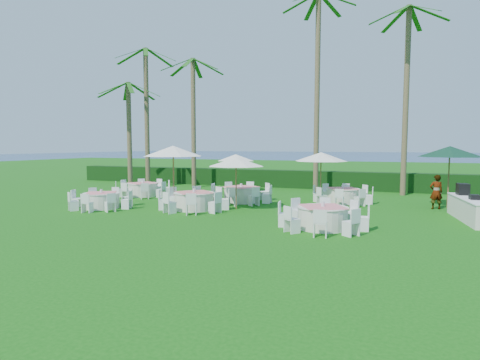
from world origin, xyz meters
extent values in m
plane|color=#10560E|center=(0.00, 0.00, 0.00)|extent=(120.00, 120.00, 0.00)
cube|color=black|center=(0.00, 12.00, 0.60)|extent=(34.00, 1.00, 1.20)
plane|color=#07264D|center=(0.00, 102.00, 0.00)|extent=(260.00, 260.00, 0.00)
cylinder|color=silver|center=(-5.55, -0.19, 0.35)|extent=(1.60, 1.60, 0.70)
cylinder|color=silver|center=(-5.55, -0.19, 0.71)|extent=(1.67, 1.67, 0.03)
cube|color=#EE7C80|center=(-5.55, -0.19, 0.73)|extent=(1.80, 1.80, 0.01)
cylinder|color=silver|center=(-5.55, -0.19, 0.82)|extent=(0.11, 0.11, 0.15)
cube|color=white|center=(-4.32, 0.07, 0.42)|extent=(0.46, 0.46, 0.84)
cube|color=white|center=(-4.87, 0.86, 0.42)|extent=(0.54, 0.54, 0.84)
cube|color=white|center=(-5.81, 1.03, 0.42)|extent=(0.46, 0.46, 0.84)
cube|color=white|center=(-6.60, 0.49, 0.42)|extent=(0.54, 0.54, 0.84)
cube|color=white|center=(-6.78, -0.45, 0.42)|extent=(0.46, 0.46, 0.84)
cube|color=white|center=(-6.23, -1.24, 0.42)|extent=(0.54, 0.54, 0.84)
cube|color=white|center=(-5.29, -1.42, 0.42)|extent=(0.46, 0.46, 0.84)
cube|color=white|center=(-4.50, -0.88, 0.42)|extent=(0.54, 0.54, 0.84)
cylinder|color=silver|center=(-1.29, 1.01, 0.39)|extent=(1.78, 1.78, 0.77)
cylinder|color=silver|center=(-1.29, 1.01, 0.78)|extent=(1.85, 1.85, 0.03)
cube|color=#EE7C80|center=(-1.29, 1.01, 0.81)|extent=(2.03, 2.03, 0.01)
cylinder|color=silver|center=(-1.29, 1.01, 0.89)|extent=(0.12, 0.12, 0.16)
cube|color=white|center=(-0.01, 1.56, 0.46)|extent=(0.57, 0.57, 0.93)
cube|color=white|center=(-0.78, 2.30, 0.46)|extent=(0.56, 0.56, 0.93)
cube|color=white|center=(-1.84, 2.29, 0.46)|extent=(0.57, 0.57, 0.93)
cube|color=white|center=(-2.58, 1.53, 0.46)|extent=(0.56, 0.56, 0.93)
cube|color=white|center=(-2.57, 0.46, 0.46)|extent=(0.57, 0.57, 0.93)
cube|color=white|center=(-1.81, -0.28, 0.46)|extent=(0.56, 0.56, 0.93)
cube|color=white|center=(-0.74, -0.27, 0.46)|extent=(0.57, 0.57, 0.93)
cube|color=white|center=(0.00, 0.50, 0.46)|extent=(0.56, 0.56, 0.93)
cylinder|color=silver|center=(4.93, -1.07, 0.38)|extent=(1.74, 1.74, 0.75)
cylinder|color=silver|center=(4.93, -1.07, 0.76)|extent=(1.81, 1.81, 0.03)
cube|color=#EE7C80|center=(4.93, -1.07, 0.79)|extent=(1.91, 1.91, 0.01)
cylinder|color=silver|center=(4.93, -1.07, 0.87)|extent=(0.12, 0.12, 0.16)
cube|color=white|center=(6.28, -0.92, 0.45)|extent=(0.47, 0.47, 0.91)
cube|color=white|center=(5.78, -0.01, 0.45)|extent=(0.59, 0.59, 0.91)
cube|color=white|center=(4.78, 0.28, 0.45)|extent=(0.47, 0.47, 0.91)
cube|color=white|center=(3.87, -0.22, 0.45)|extent=(0.59, 0.59, 0.91)
cube|color=white|center=(3.58, -1.22, 0.45)|extent=(0.47, 0.47, 0.91)
cube|color=white|center=(4.08, -2.13, 0.45)|extent=(0.59, 0.59, 0.91)
cube|color=white|center=(5.08, -2.42, 0.45)|extent=(0.47, 0.47, 0.91)
cube|color=white|center=(5.99, -1.91, 0.45)|extent=(0.59, 0.59, 0.91)
cylinder|color=silver|center=(-6.37, 4.31, 0.37)|extent=(1.69, 1.69, 0.73)
cylinder|color=silver|center=(-6.37, 4.31, 0.74)|extent=(1.76, 1.76, 0.03)
cube|color=#EE7C80|center=(-6.37, 4.31, 0.77)|extent=(1.86, 1.86, 0.01)
cylinder|color=silver|center=(-6.37, 4.31, 0.85)|extent=(0.12, 0.12, 0.16)
cube|color=white|center=(-5.34, 5.13, 0.44)|extent=(0.58, 0.58, 0.88)
cube|color=white|center=(-6.22, 5.62, 0.44)|extent=(0.45, 0.45, 0.88)
cube|color=white|center=(-7.19, 5.34, 0.44)|extent=(0.58, 0.58, 0.88)
cube|color=white|center=(-7.68, 4.46, 0.44)|extent=(0.45, 0.45, 0.88)
cube|color=white|center=(-7.40, 3.48, 0.44)|extent=(0.58, 0.58, 0.88)
cube|color=white|center=(-6.52, 2.99, 0.44)|extent=(0.45, 0.45, 0.88)
cube|color=white|center=(-5.55, 3.27, 0.44)|extent=(0.58, 0.58, 0.88)
cube|color=white|center=(-5.06, 4.16, 0.44)|extent=(0.45, 0.45, 0.88)
cylinder|color=silver|center=(-0.15, 4.05, 0.38)|extent=(1.77, 1.77, 0.77)
cylinder|color=silver|center=(-0.15, 4.05, 0.78)|extent=(1.85, 1.85, 0.03)
cube|color=#EE7C80|center=(-0.15, 4.05, 0.80)|extent=(1.83, 1.83, 0.01)
cylinder|color=silver|center=(-0.15, 4.05, 0.89)|extent=(0.12, 0.12, 0.16)
cube|color=white|center=(0.79, 5.07, 0.46)|extent=(0.61, 0.61, 0.92)
cube|color=white|center=(-0.21, 5.44, 0.46)|extent=(0.45, 0.45, 0.92)
cube|color=white|center=(-1.17, 4.99, 0.46)|extent=(0.61, 0.61, 0.92)
cube|color=white|center=(-1.53, 4.00, 0.46)|extent=(0.45, 0.45, 0.92)
cube|color=white|center=(-1.09, 3.03, 0.46)|extent=(0.61, 0.61, 0.92)
cube|color=white|center=(-0.09, 2.67, 0.46)|extent=(0.45, 0.45, 0.92)
cube|color=white|center=(0.87, 3.12, 0.46)|extent=(0.61, 0.61, 0.92)
cube|color=white|center=(1.23, 4.11, 0.46)|extent=(0.45, 0.45, 0.92)
cylinder|color=silver|center=(4.80, 5.70, 0.36)|extent=(1.64, 1.64, 0.71)
cylinder|color=silver|center=(4.80, 5.70, 0.72)|extent=(1.71, 1.71, 0.03)
cube|color=#EE7C80|center=(4.80, 5.70, 0.75)|extent=(1.74, 1.74, 0.01)
cylinder|color=silver|center=(4.80, 5.70, 0.83)|extent=(0.11, 0.11, 0.15)
cube|color=white|center=(6.09, 5.71, 0.43)|extent=(0.40, 0.40, 0.86)
cube|color=white|center=(5.70, 6.62, 0.43)|extent=(0.57, 0.57, 0.86)
cube|color=white|center=(4.79, 6.99, 0.43)|extent=(0.40, 0.40, 0.86)
cube|color=white|center=(3.89, 6.60, 0.43)|extent=(0.57, 0.57, 0.86)
cube|color=white|center=(3.52, 5.69, 0.43)|extent=(0.40, 0.40, 0.86)
cube|color=white|center=(3.90, 4.79, 0.43)|extent=(0.57, 0.57, 0.86)
cube|color=white|center=(4.81, 4.42, 0.43)|extent=(0.40, 0.40, 0.86)
cube|color=white|center=(5.72, 4.80, 0.43)|extent=(0.57, 0.57, 0.86)
cylinder|color=brown|center=(-2.75, 1.66, 1.41)|extent=(0.07, 0.07, 2.81)
cone|color=white|center=(-2.75, 1.66, 2.67)|extent=(2.87, 2.87, 0.51)
sphere|color=brown|center=(-2.75, 1.66, 2.85)|extent=(0.11, 0.11, 0.11)
cylinder|color=brown|center=(0.45, 1.87, 1.15)|extent=(0.06, 0.06, 2.31)
cone|color=white|center=(0.45, 1.87, 2.19)|extent=(2.64, 2.64, 0.42)
sphere|color=brown|center=(0.45, 1.87, 2.33)|extent=(0.09, 0.09, 0.09)
cylinder|color=brown|center=(-2.04, 8.03, 1.15)|extent=(0.06, 0.06, 2.29)
cone|color=white|center=(-2.04, 8.03, 2.18)|extent=(2.38, 2.38, 0.41)
sphere|color=brown|center=(-2.04, 8.03, 2.32)|extent=(0.09, 0.09, 0.09)
cylinder|color=brown|center=(3.78, 5.02, 1.25)|extent=(0.06, 0.06, 2.50)
cone|color=white|center=(3.78, 5.02, 2.37)|extent=(2.63, 2.63, 0.45)
sphere|color=brown|center=(3.78, 5.02, 2.53)|extent=(0.10, 0.10, 0.10)
cylinder|color=brown|center=(9.63, 5.76, 1.40)|extent=(0.07, 0.07, 2.80)
cone|color=#0E3624|center=(9.63, 5.76, 2.66)|extent=(2.78, 2.78, 0.50)
sphere|color=brown|center=(9.63, 5.76, 2.84)|extent=(0.11, 0.11, 0.11)
cube|color=silver|center=(10.07, 2.48, 0.43)|extent=(1.23, 3.85, 0.85)
cube|color=white|center=(10.07, 2.48, 0.87)|extent=(1.28, 3.91, 0.04)
cube|color=black|center=(9.93, 3.61, 1.13)|extent=(0.49, 0.57, 0.47)
cube|color=black|center=(10.12, 2.11, 0.98)|extent=(0.37, 0.37, 0.19)
imported|color=gray|center=(9.08, 5.18, 0.80)|extent=(0.66, 0.52, 1.60)
cylinder|color=brown|center=(-8.83, 8.45, 4.77)|extent=(0.32, 0.32, 9.54)
cube|color=#155314|center=(-7.74, 8.55, 9.05)|extent=(2.22, 0.48, 1.00)
cube|color=#155314|center=(-8.37, 9.44, 9.05)|extent=(1.18, 2.12, 1.00)
cube|color=#155314|center=(-9.46, 9.34, 9.05)|extent=(1.50, 1.96, 1.00)
cube|color=#155314|center=(-9.92, 8.35, 9.05)|extent=(2.22, 0.48, 1.00)
cube|color=#155314|center=(-9.29, 7.45, 9.05)|extent=(1.18, 2.12, 1.00)
cube|color=#155314|center=(-8.20, 7.55, 9.05)|extent=(1.50, 1.96, 1.00)
cylinder|color=brown|center=(-5.86, 9.67, 4.44)|extent=(0.32, 0.32, 8.87)
cube|color=#155314|center=(-4.81, 9.34, 8.39)|extent=(2.19, 0.92, 1.00)
cube|color=#155314|center=(-5.05, 10.41, 8.39)|extent=(1.81, 1.70, 1.00)
cube|color=#155314|center=(-6.10, 10.74, 8.39)|extent=(0.76, 2.21, 1.00)
cube|color=#155314|center=(-6.90, 9.99, 8.39)|extent=(2.19, 0.92, 1.00)
cube|color=#155314|center=(-6.66, 8.92, 8.39)|extent=(1.81, 1.70, 1.00)
cube|color=#155314|center=(-5.61, 8.60, 8.39)|extent=(0.76, 2.21, 1.00)
cylinder|color=brown|center=(2.64, 9.83, 6.06)|extent=(0.32, 0.32, 12.12)
cube|color=#155314|center=(3.15, 10.80, 11.63)|extent=(1.27, 2.08, 1.00)
cube|color=#155314|center=(2.06, 10.76, 11.63)|extent=(1.41, 2.01, 1.00)
cube|color=#155314|center=(1.54, 9.79, 11.63)|extent=(2.21, 0.37, 1.00)
cylinder|color=brown|center=(7.73, 10.19, 5.45)|extent=(0.32, 0.32, 10.89)
cube|color=#155314|center=(8.80, 10.42, 10.40)|extent=(2.22, 0.72, 1.00)
cube|color=#155314|center=(8.07, 11.24, 10.40)|extent=(0.96, 2.18, 1.00)
cube|color=#155314|center=(7.00, 11.01, 10.40)|extent=(1.68, 1.83, 1.00)
cube|color=#155314|center=(6.66, 9.97, 10.40)|extent=(2.22, 0.72, 1.00)
cube|color=#155314|center=(7.39, 9.15, 10.40)|extent=(0.96, 2.18, 1.00)
cube|color=#155314|center=(8.46, 9.38, 10.40)|extent=(1.68, 1.83, 1.00)
cylinder|color=brown|center=(-9.61, 7.50, 3.58)|extent=(0.32, 0.32, 7.16)
cube|color=#155314|center=(-8.54, 7.75, 6.68)|extent=(2.21, 0.77, 1.00)
cube|color=#155314|center=(-9.29, 8.55, 6.68)|extent=(0.92, 2.19, 1.00)
cube|color=#155314|center=(-10.36, 8.31, 6.68)|extent=(1.71, 1.81, 1.00)
cube|color=#155314|center=(-10.68, 7.26, 6.68)|extent=(2.21, 0.77, 1.00)
cube|color=#155314|center=(-9.93, 6.46, 6.68)|extent=(0.92, 2.19, 1.00)
cube|color=#155314|center=(-8.87, 6.70, 6.68)|extent=(1.71, 1.81, 1.00)
camera|label=1|loc=(7.28, -15.22, 2.96)|focal=30.00mm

